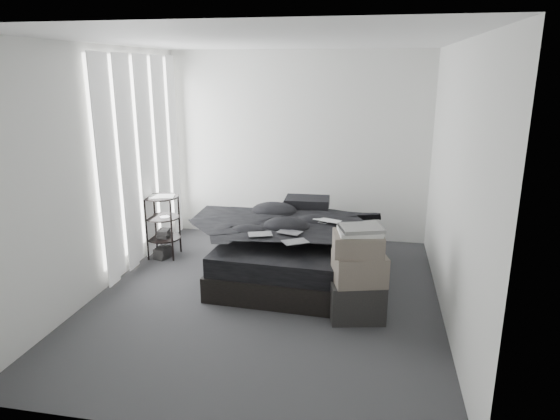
% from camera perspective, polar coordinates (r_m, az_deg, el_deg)
% --- Properties ---
extents(floor, '(3.60, 4.20, 0.01)m').
position_cam_1_polar(floor, '(5.39, -1.64, -10.00)').
color(floor, '#343436').
rests_on(floor, ground).
extents(ceiling, '(3.60, 4.20, 0.01)m').
position_cam_1_polar(ceiling, '(4.86, -1.89, 18.80)').
color(ceiling, white).
rests_on(ceiling, ground).
extents(wall_back, '(3.60, 0.01, 2.60)m').
position_cam_1_polar(wall_back, '(6.99, 2.04, 7.21)').
color(wall_back, silver).
rests_on(wall_back, ground).
extents(wall_front, '(3.60, 0.01, 2.60)m').
position_cam_1_polar(wall_front, '(3.03, -10.52, -4.71)').
color(wall_front, silver).
rests_on(wall_front, ground).
extents(wall_left, '(0.01, 4.20, 2.60)m').
position_cam_1_polar(wall_left, '(5.63, -19.98, 4.15)').
color(wall_left, silver).
rests_on(wall_left, ground).
extents(wall_right, '(0.01, 4.20, 2.60)m').
position_cam_1_polar(wall_right, '(4.90, 19.27, 2.59)').
color(wall_right, silver).
rests_on(wall_right, ground).
extents(window_left, '(0.02, 2.00, 2.30)m').
position_cam_1_polar(window_left, '(6.39, -15.79, 6.26)').
color(window_left, white).
rests_on(window_left, wall_left).
extents(curtain_left, '(0.06, 2.12, 2.48)m').
position_cam_1_polar(curtain_left, '(6.38, -15.34, 5.64)').
color(curtain_left, white).
rests_on(curtain_left, wall_left).
extents(bed, '(1.62, 2.07, 0.27)m').
position_cam_1_polar(bed, '(5.93, 1.47, -6.06)').
color(bed, black).
rests_on(bed, floor).
extents(mattress, '(1.56, 2.01, 0.21)m').
position_cam_1_polar(mattress, '(5.85, 1.49, -3.86)').
color(mattress, black).
rests_on(mattress, bed).
extents(duvet, '(1.56, 1.78, 0.23)m').
position_cam_1_polar(duvet, '(5.73, 1.40, -1.92)').
color(duvet, black).
rests_on(duvet, mattress).
extents(pillow_lower, '(0.62, 0.44, 0.14)m').
position_cam_1_polar(pillow_lower, '(6.53, 2.57, -0.15)').
color(pillow_lower, black).
rests_on(pillow_lower, mattress).
extents(pillow_upper, '(0.58, 0.42, 0.13)m').
position_cam_1_polar(pillow_upper, '(6.46, 3.14, 0.88)').
color(pillow_upper, black).
rests_on(pillow_upper, pillow_lower).
extents(laptop, '(0.37, 0.31, 0.03)m').
position_cam_1_polar(laptop, '(5.72, 5.22, -0.67)').
color(laptop, silver).
rests_on(laptop, duvet).
extents(comic_a, '(0.29, 0.24, 0.01)m').
position_cam_1_polar(comic_a, '(5.31, -2.30, -2.04)').
color(comic_a, black).
rests_on(comic_a, duvet).
extents(comic_b, '(0.29, 0.22, 0.01)m').
position_cam_1_polar(comic_b, '(5.37, 1.11, -1.75)').
color(comic_b, black).
rests_on(comic_b, duvet).
extents(comic_c, '(0.30, 0.27, 0.01)m').
position_cam_1_polar(comic_c, '(5.07, 1.76, -2.75)').
color(comic_c, black).
rests_on(comic_c, duvet).
extents(side_stand, '(0.46, 0.46, 0.79)m').
position_cam_1_polar(side_stand, '(6.57, -13.19, -1.88)').
color(side_stand, black).
rests_on(side_stand, floor).
extents(papers, '(0.35, 0.30, 0.02)m').
position_cam_1_polar(papers, '(6.45, -13.35, 1.50)').
color(papers, white).
rests_on(papers, side_stand).
extents(floor_books, '(0.19, 0.24, 0.15)m').
position_cam_1_polar(floor_books, '(6.60, -13.22, -4.73)').
color(floor_books, black).
rests_on(floor_books, floor).
extents(box_lower, '(0.58, 0.50, 0.38)m').
position_cam_1_polar(box_lower, '(4.97, 8.73, -10.10)').
color(box_lower, black).
rests_on(box_lower, floor).
extents(box_mid, '(0.56, 0.49, 0.29)m').
position_cam_1_polar(box_mid, '(4.83, 9.05, -6.59)').
color(box_mid, '#64594F').
rests_on(box_mid, box_lower).
extents(box_upper, '(0.51, 0.43, 0.20)m').
position_cam_1_polar(box_upper, '(4.75, 8.89, -3.82)').
color(box_upper, '#64594F').
rests_on(box_upper, box_mid).
extents(art_book_white, '(0.44, 0.38, 0.04)m').
position_cam_1_polar(art_book_white, '(4.71, 9.09, -2.45)').
color(art_book_white, silver).
rests_on(art_book_white, box_upper).
extents(art_book_snake, '(0.45, 0.40, 0.04)m').
position_cam_1_polar(art_book_snake, '(4.69, 9.26, -2.06)').
color(art_book_snake, silver).
rests_on(art_book_snake, art_book_white).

